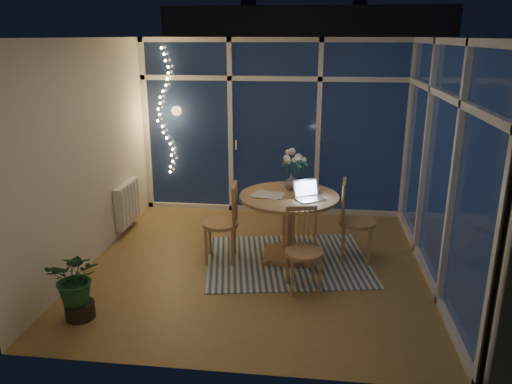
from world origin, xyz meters
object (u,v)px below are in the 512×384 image
(laptop, at_px, (311,190))
(chair_right, at_px, (358,220))
(chair_left, at_px, (220,222))
(chair_front, at_px, (304,251))
(flower_vase, at_px, (292,181))
(dining_table, at_px, (288,227))
(potted_plant, at_px, (77,282))

(laptop, bearing_deg, chair_right, -10.98)
(chair_left, xyz_separation_m, chair_front, (1.02, -0.64, -0.03))
(chair_right, xyz_separation_m, flower_vase, (-0.81, 0.17, 0.41))
(dining_table, distance_m, chair_right, 0.83)
(chair_left, xyz_separation_m, flower_vase, (0.82, 0.39, 0.42))
(dining_table, bearing_deg, chair_front, -75.41)
(dining_table, relative_size, potted_plant, 1.56)
(chair_left, height_order, chair_right, chair_right)
(flower_vase, bearing_deg, chair_right, -11.91)
(dining_table, bearing_deg, flower_vase, 86.39)
(laptop, bearing_deg, chair_left, 149.88)
(chair_left, xyz_separation_m, chair_right, (1.63, 0.22, 0.01))
(chair_front, bearing_deg, laptop, 72.51)
(chair_left, bearing_deg, chair_right, 93.99)
(potted_plant, bearing_deg, laptop, 34.22)
(dining_table, xyz_separation_m, potted_plant, (-1.92, -1.62, -0.02))
(dining_table, xyz_separation_m, chair_front, (0.21, -0.80, 0.05))
(chair_left, xyz_separation_m, laptop, (1.06, 0.02, 0.44))
(dining_table, height_order, laptop, laptop)
(dining_table, distance_m, flower_vase, 0.56)
(chair_right, height_order, flower_vase, flower_vase)
(dining_table, distance_m, laptop, 0.60)
(dining_table, height_order, potted_plant, dining_table)
(chair_left, distance_m, chair_front, 1.20)
(chair_left, bearing_deg, dining_table, 97.24)
(laptop, height_order, potted_plant, laptop)
(chair_front, height_order, flower_vase, flower_vase)
(chair_left, distance_m, flower_vase, 1.01)
(dining_table, distance_m, potted_plant, 2.51)
(chair_left, relative_size, chair_right, 0.98)
(dining_table, height_order, flower_vase, flower_vase)
(chair_right, relative_size, laptop, 3.13)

